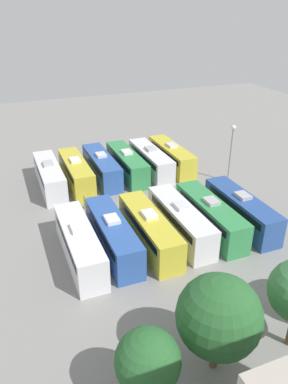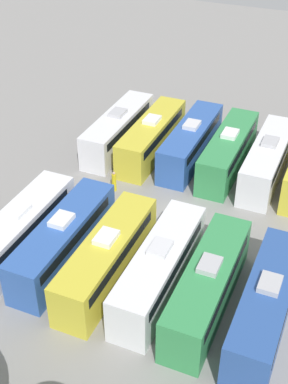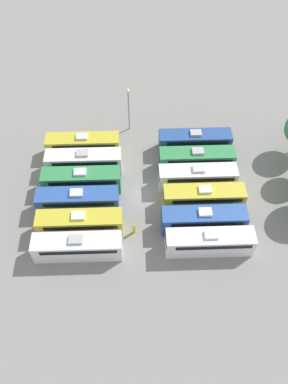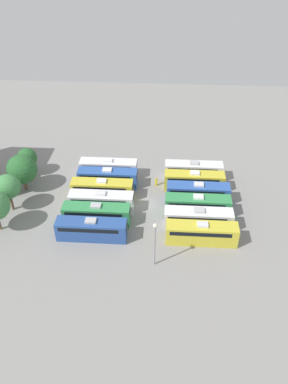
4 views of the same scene
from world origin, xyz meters
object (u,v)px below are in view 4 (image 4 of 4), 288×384
Objects in this scene: bus_7 at (96,214)px; tree_1 at (8,187)px; bus_4 at (194,180)px; bus_2 at (197,205)px; light_pole at (155,237)px; bus_8 at (101,201)px; tree_2 at (22,169)px; bus_9 at (102,189)px; bus_0 at (201,233)px; worker_person at (156,182)px; bus_6 at (91,229)px; bus_11 at (108,168)px; bus_1 at (198,218)px; bus_3 at (198,192)px; bus_5 at (193,170)px; tree_3 at (27,158)px; bus_10 at (107,177)px.

bus_7 is 1.58× the size of tree_1.
bus_2 is at bearing -177.89° from bus_4.
bus_8 is at bearing 38.48° from light_pole.
bus_9 is at bearing -95.43° from tree_2.
worker_person is (14.02, 7.13, -0.91)m from bus_0.
bus_0 is 1.00× the size of bus_6.
tree_1 reaches higher than bus_11.
bus_1 is at bearing 178.76° from bus_2.
bus_4 is at bearing 8.05° from bus_3.
bus_1 is 1.00× the size of bus_8.
bus_9 is 6.64m from bus_11.
bus_11 is at bearing 23.53° from light_pole.
bus_6 is at bearing 179.90° from bus_9.
bus_3 is 16.29m from bus_8.
bus_7 is at bearing -119.66° from tree_2.
bus_5 is 1.00× the size of bus_8.
tree_1 is at bearing 98.06° from bus_3.
light_pole reaches higher than bus_8.
bus_11 is (13.31, -0.02, 0.00)m from bus_7.
bus_2 is 30.51m from tree_1.
light_pole reaches higher than bus_9.
bus_9 is 1.96× the size of tree_3.
tree_1 reaches higher than bus_10.
bus_2 is 13.72m from light_pole.
bus_9 is (6.68, 0.13, 0.00)m from bus_7.
bus_6 is at bearing 122.10° from bus_3.
bus_4 is at bearing -49.09° from bus_6.
bus_1 and bus_4 have the same top height.
bus_4 is 1.00× the size of bus_5.
bus_0 is 15.76m from worker_person.
light_pole is at bearing -156.47° from bus_11.
bus_1 is at bearing 5.42° from bus_0.
bus_9 is 1.00× the size of bus_11.
bus_7 is (-6.67, 16.18, 0.00)m from bus_3.
bus_4 is at bearing 1.01° from bus_1.
bus_5 is 1.00× the size of bus_9.
tree_2 reaches higher than bus_9.
bus_1 is 31.09m from tree_2.
tree_1 is 0.97× the size of tree_2.
bus_8 is at bearing 102.25° from bus_3.
bus_1 is 1.54× the size of tree_2.
bus_4 is at bearing 179.49° from bus_5.
tree_2 is (5.66, -0.38, -0.35)m from tree_1.
bus_7 is at bearing 175.36° from bus_8.
bus_7 and bus_10 have the same top height.
tree_1 is (-0.88, 14.69, 2.84)m from bus_8.
worker_person is at bearing 60.81° from bus_3.
bus_0 is 1.00× the size of bus_4.
bus_0 is at bearing -130.39° from bus_10.
bus_0 and bus_4 have the same top height.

